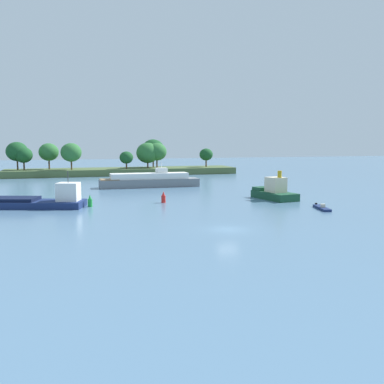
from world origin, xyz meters
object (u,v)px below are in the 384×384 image
object	(u,v)px
channel_buoy_red	(163,198)
white_riverboat	(149,180)
small_motorboat	(322,208)
channel_buoy_green	(90,202)
tugboat	(274,192)

from	to	relation	value
channel_buoy_red	white_riverboat	bearing A→B (deg)	84.34
small_motorboat	white_riverboat	world-z (taller)	white_riverboat
channel_buoy_red	channel_buoy_green	bearing A→B (deg)	-174.52
white_riverboat	tugboat	bearing A→B (deg)	-56.66
tugboat	small_motorboat	bearing A→B (deg)	-82.66
white_riverboat	channel_buoy_red	size ratio (longest dim) A/B	11.52
tugboat	channel_buoy_green	size ratio (longest dim) A/B	4.95
small_motorboat	tugboat	bearing A→B (deg)	97.34
white_riverboat	channel_buoy_green	bearing A→B (deg)	-118.84
tugboat	small_motorboat	xyz separation A→B (m)	(1.61, -12.51, -1.10)
channel_buoy_red	channel_buoy_green	size ratio (longest dim) A/B	1.00
channel_buoy_red	small_motorboat	bearing A→B (deg)	-32.47
channel_buoy_green	tugboat	bearing A→B (deg)	0.20
tugboat	channel_buoy_green	xyz separation A→B (m)	(-31.62, -0.11, -0.49)
tugboat	white_riverboat	xyz separation A→B (m)	(-17.18, 26.12, 0.14)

